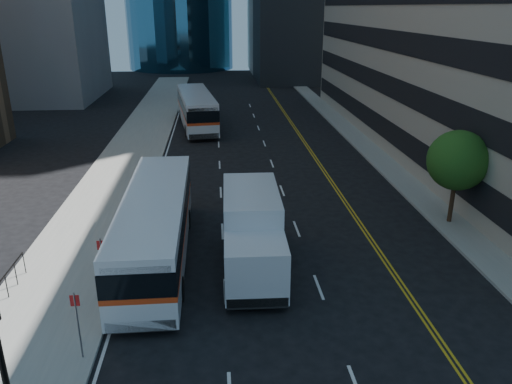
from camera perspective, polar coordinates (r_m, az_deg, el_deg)
ground at (r=20.14m, az=6.90°, el=-13.74°), size 160.00×160.00×0.00m
sidewalk_west at (r=43.31m, az=-13.61°, el=4.87°), size 5.00×90.00×0.15m
sidewalk_east at (r=44.62m, az=12.06°, el=5.44°), size 2.00×90.00×0.15m
street_tree at (r=28.44m, az=22.07°, el=3.36°), size 3.20×3.20×5.10m
lamp_post at (r=14.38m, az=-26.73°, el=-18.52°), size 0.28×0.28×4.56m
bus_front at (r=23.65m, az=-11.37°, el=-3.68°), size 2.83×12.54×3.23m
bus_rear at (r=50.23m, az=-6.85°, el=9.45°), size 4.47×13.31×3.37m
box_truck at (r=22.25m, az=-0.42°, el=-4.65°), size 2.67×7.31×3.47m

